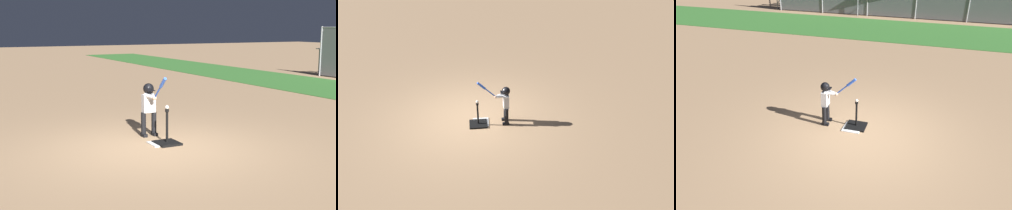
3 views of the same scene
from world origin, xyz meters
TOP-DOWN VIEW (x-y plane):
  - ground_plane at (0.00, 0.00)m, footprint 90.00×90.00m
  - grass_outfield_strip at (0.00, 9.48)m, footprint 56.00×4.06m
  - home_plate at (-0.29, 0.27)m, footprint 0.45×0.45m
  - batting_tee at (-0.21, 0.37)m, footprint 0.49×0.44m
  - batter_child at (-0.95, 0.34)m, footprint 0.87×0.34m
  - baseball at (-0.21, 0.37)m, footprint 0.07×0.07m
  - bleachers_far_right at (-2.00, 13.16)m, footprint 3.12×2.47m

SIDE VIEW (x-z plane):
  - ground_plane at x=0.00m, z-range 0.00..0.00m
  - grass_outfield_strip at x=0.00m, z-range 0.00..0.02m
  - home_plate at x=-0.29m, z-range 0.00..0.02m
  - batting_tee at x=-0.21m, z-range -0.26..0.42m
  - bleachers_far_right at x=-2.00m, z-range -0.01..1.21m
  - batter_child at x=-0.95m, z-range 0.06..1.34m
  - baseball at x=-0.21m, z-range 0.68..0.76m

